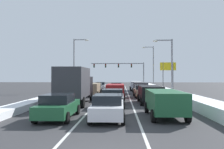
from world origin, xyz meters
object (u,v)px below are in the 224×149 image
(street_lamp_right_mid, at_px, (152,63))
(sedan_tan_right_lane_third, at_px, (142,91))
(box_truck_left_lane_second, at_px, (75,84))
(sedan_charcoal_left_lane_fourth, at_px, (96,88))
(suv_green_right_lane_nearest, at_px, (165,101))
(suv_black_right_lane_second, at_px, (150,93))
(suv_charcoal_right_lane_fourth, at_px, (140,87))
(sedan_green_left_lane_nearest, at_px, (58,106))
(sedan_navy_center_lane_fifth, at_px, (116,87))
(street_lamp_right_near, at_px, (169,61))
(traffic_light_gantry, at_px, (123,68))
(suv_silver_right_lane_fifth, at_px, (136,85))
(suv_tan_left_lane_third, at_px, (91,88))
(sedan_silver_left_lane_fifth, at_px, (101,86))
(sedan_white_center_lane_nearest, at_px, (108,107))
(sedan_gray_center_lane_second, at_px, (113,98))
(roadside_sign_right, at_px, (168,69))
(suv_red_center_lane_third, at_px, (115,90))
(street_lamp_left_mid, at_px, (76,60))
(sedan_maroon_center_lane_fourth, at_px, (117,89))

(street_lamp_right_mid, bearing_deg, sedan_tan_right_lane_third, -100.67)
(box_truck_left_lane_second, xyz_separation_m, sedan_charcoal_left_lane_fourth, (0.30, 15.25, -1.14))
(suv_green_right_lane_nearest, xyz_separation_m, suv_black_right_lane_second, (-0.00, 7.32, 0.00))
(suv_charcoal_right_lane_fourth, relative_size, sedan_green_left_lane_nearest, 1.09)
(suv_green_right_lane_nearest, height_order, sedan_navy_center_lane_fifth, suv_green_right_lane_nearest)
(street_lamp_right_near, relative_size, street_lamp_right_mid, 0.81)
(traffic_light_gantry, xyz_separation_m, street_lamp_right_mid, (6.38, -7.96, 0.63))
(suv_charcoal_right_lane_fourth, xyz_separation_m, suv_silver_right_lane_fifth, (-0.19, 6.40, 0.00))
(suv_silver_right_lane_fifth, height_order, sedan_navy_center_lane_fifth, suv_silver_right_lane_fifth)
(suv_tan_left_lane_third, xyz_separation_m, sedan_silver_left_lane_fifth, (0.03, 12.90, -0.25))
(sedan_white_center_lane_nearest, distance_m, street_lamp_right_mid, 39.29)
(sedan_gray_center_lane_second, relative_size, roadside_sign_right, 0.82)
(suv_silver_right_lane_fifth, xyz_separation_m, box_truck_left_lane_second, (-6.95, -20.19, 0.88))
(sedan_tan_right_lane_third, xyz_separation_m, sedan_white_center_lane_nearest, (-3.38, -14.81, 0.00))
(sedan_gray_center_lane_second, bearing_deg, sedan_green_left_lane_nearest, -119.99)
(sedan_charcoal_left_lane_fourth, distance_m, street_lamp_right_near, 12.38)
(sedan_charcoal_left_lane_fourth, bearing_deg, suv_tan_left_lane_third, -89.58)
(suv_green_right_lane_nearest, distance_m, suv_red_center_lane_third, 12.05)
(sedan_charcoal_left_lane_fourth, xyz_separation_m, street_lamp_left_mid, (-3.85, 2.80, 4.60))
(sedan_navy_center_lane_fifth, bearing_deg, suv_tan_left_lane_third, -109.19)
(traffic_light_gantry, bearing_deg, sedan_navy_center_lane_fifth, -93.88)
(sedan_gray_center_lane_second, height_order, sedan_silver_left_lane_fifth, same)
(sedan_maroon_center_lane_fourth, distance_m, sedan_green_left_lane_nearest, 18.75)
(sedan_gray_center_lane_second, relative_size, sedan_green_left_lane_nearest, 1.00)
(suv_green_right_lane_nearest, height_order, street_lamp_left_mid, street_lamp_left_mid)
(sedan_maroon_center_lane_fourth, distance_m, box_truck_left_lane_second, 12.03)
(sedan_maroon_center_lane_fourth, height_order, box_truck_left_lane_second, box_truck_left_lane_second)
(sedan_gray_center_lane_second, bearing_deg, suv_tan_left_lane_third, 106.82)
(sedan_navy_center_lane_fifth, relative_size, suv_tan_left_lane_third, 0.92)
(suv_red_center_lane_third, bearing_deg, suv_charcoal_right_lane_fourth, 67.62)
(sedan_green_left_lane_nearest, bearing_deg, suv_green_right_lane_nearest, 6.31)
(suv_tan_left_lane_third, distance_m, sedan_charcoal_left_lane_fourth, 6.23)
(suv_charcoal_right_lane_fourth, relative_size, street_lamp_right_near, 0.65)
(suv_black_right_lane_second, xyz_separation_m, sedan_gray_center_lane_second, (-3.48, -2.60, -0.25))
(sedan_gray_center_lane_second, relative_size, sedan_silver_left_lane_fifth, 1.00)
(suv_silver_right_lane_fifth, height_order, street_lamp_right_near, street_lamp_right_near)
(sedan_silver_left_lane_fifth, bearing_deg, suv_charcoal_right_lane_fourth, -50.22)
(suv_charcoal_right_lane_fourth, bearing_deg, sedan_silver_left_lane_fifth, 129.78)
(sedan_white_center_lane_nearest, relative_size, suv_red_center_lane_third, 0.92)
(sedan_gray_center_lane_second, bearing_deg, sedan_white_center_lane_nearest, -90.82)
(suv_silver_right_lane_fifth, height_order, sedan_silver_left_lane_fifth, suv_silver_right_lane_fifth)
(street_lamp_right_near, relative_size, roadside_sign_right, 1.38)
(sedan_charcoal_left_lane_fourth, bearing_deg, street_lamp_right_near, -28.30)
(suv_green_right_lane_nearest, xyz_separation_m, traffic_light_gantry, (-2.15, 45.23, 3.87))
(sedan_green_left_lane_nearest, bearing_deg, sedan_charcoal_left_lane_fourth, 90.31)
(sedan_green_left_lane_nearest, distance_m, sedan_charcoal_left_lane_fourth, 22.32)
(suv_tan_left_lane_third, bearing_deg, sedan_tan_right_lane_third, -12.95)
(suv_green_right_lane_nearest, xyz_separation_m, box_truck_left_lane_second, (-7.04, 6.34, 0.88))
(sedan_maroon_center_lane_fourth, xyz_separation_m, sedan_charcoal_left_lane_fourth, (-3.42, 3.86, 0.00))
(sedan_tan_right_lane_third, bearing_deg, sedan_gray_center_lane_second, -109.81)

